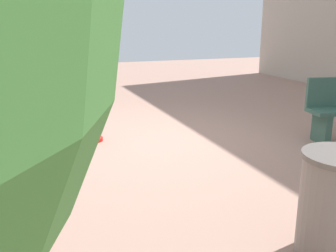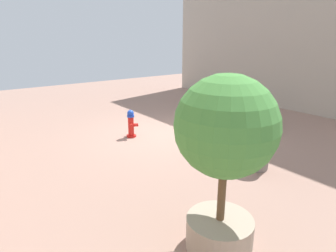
# 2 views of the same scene
# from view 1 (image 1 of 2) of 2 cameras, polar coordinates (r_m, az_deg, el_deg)

# --- Properties ---
(ground_plane) EXTENTS (23.40, 23.40, 0.00)m
(ground_plane) POSITION_cam_1_polar(r_m,az_deg,el_deg) (5.75, -1.43, -2.26)
(ground_plane) COLOR #9E7A6B
(fire_hydrant) EXTENTS (0.36, 0.38, 0.83)m
(fire_hydrant) POSITION_cam_1_polar(r_m,az_deg,el_deg) (5.76, -11.31, 1.74)
(fire_hydrant) COLOR red
(fire_hydrant) RESTS_ON ground_plane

